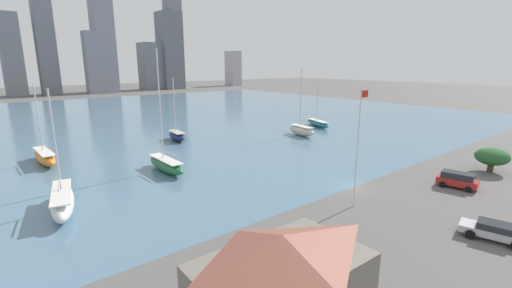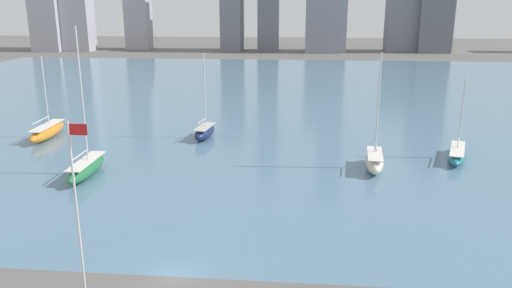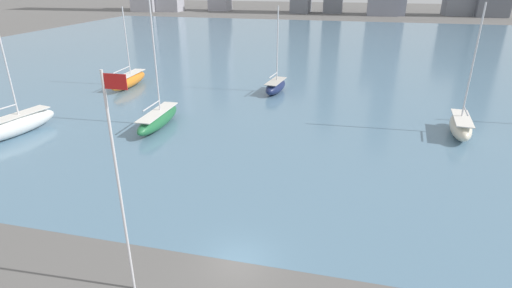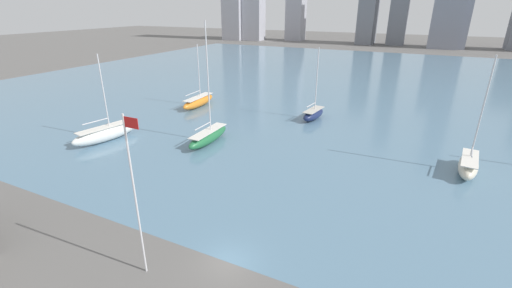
# 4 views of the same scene
# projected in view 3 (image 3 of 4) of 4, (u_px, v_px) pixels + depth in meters

# --- Properties ---
(ground_plane) EXTENTS (500.00, 500.00, 0.00)m
(ground_plane) POSITION_uv_depth(u_px,v_px,m) (238.00, 262.00, 24.23)
(ground_plane) COLOR #605E5B
(harbor_water) EXTENTS (180.00, 140.00, 0.00)m
(harbor_water) POSITION_uv_depth(u_px,v_px,m) (326.00, 55.00, 86.83)
(harbor_water) COLOR slate
(harbor_water) RESTS_ON ground_plane
(flag_pole) EXTENTS (1.24, 0.14, 12.26)m
(flag_pole) POSITION_uv_depth(u_px,v_px,m) (120.00, 184.00, 19.57)
(flag_pole) COLOR silver
(flag_pole) RESTS_ON ground_plane
(sailboat_navy) EXTENTS (2.92, 6.82, 12.14)m
(sailboat_navy) POSITION_uv_depth(u_px,v_px,m) (276.00, 86.00, 58.43)
(sailboat_navy) COLOR #19234C
(sailboat_navy) RESTS_ON harbor_water
(sailboat_green) EXTENTS (2.28, 9.29, 16.67)m
(sailboat_green) POSITION_uv_depth(u_px,v_px,m) (158.00, 118.00, 45.15)
(sailboat_green) COLOR #236B3D
(sailboat_green) RESTS_ON harbor_water
(sailboat_cream) EXTENTS (2.80, 7.55, 13.63)m
(sailboat_cream) POSITION_uv_depth(u_px,v_px,m) (461.00, 126.00, 42.80)
(sailboat_cream) COLOR beige
(sailboat_cream) RESTS_ON harbor_water
(sailboat_white) EXTENTS (4.04, 10.14, 12.39)m
(sailboat_white) POSITION_uv_depth(u_px,v_px,m) (14.00, 125.00, 42.79)
(sailboat_white) COLOR white
(sailboat_white) RESTS_ON harbor_water
(sailboat_orange) EXTENTS (2.54, 9.96, 11.78)m
(sailboat_orange) POSITION_uv_depth(u_px,v_px,m) (129.00, 80.00, 61.47)
(sailboat_orange) COLOR orange
(sailboat_orange) RESTS_ON harbor_water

